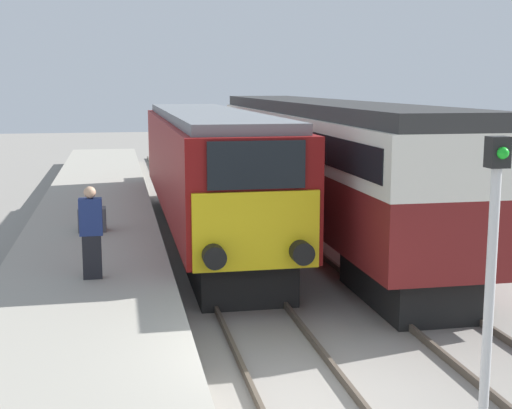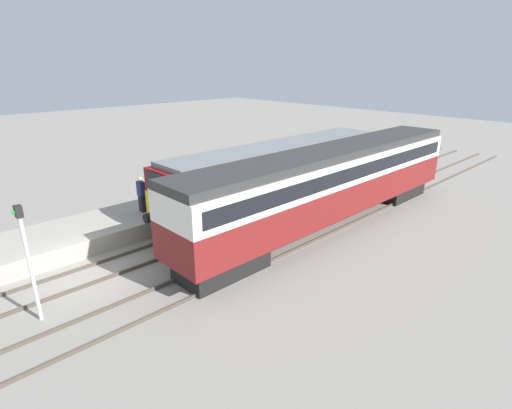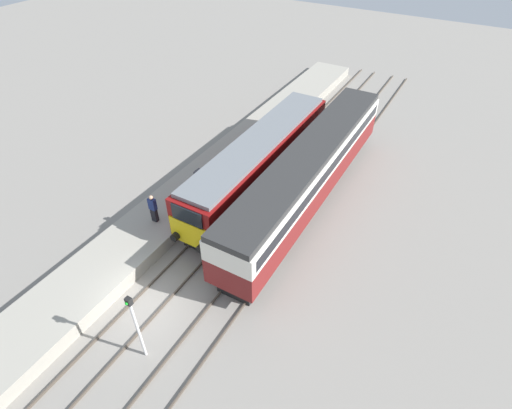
{
  "view_description": "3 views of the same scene",
  "coord_description": "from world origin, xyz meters",
  "px_view_note": "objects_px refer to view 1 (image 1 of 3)",
  "views": [
    {
      "loc": [
        -2.58,
        -9.37,
        4.55
      ],
      "look_at": [
        0.0,
        3.8,
        2.28
      ],
      "focal_mm": 50.0,
      "sensor_mm": 36.0,
      "label": 1
    },
    {
      "loc": [
        14.53,
        -4.45,
        7.93
      ],
      "look_at": [
        1.7,
        7.8,
        1.6
      ],
      "focal_mm": 28.0,
      "sensor_mm": 36.0,
      "label": 2
    },
    {
      "loc": [
        10.54,
        -7.61,
        16.25
      ],
      "look_at": [
        1.7,
        7.8,
        1.6
      ],
      "focal_mm": 28.0,
      "sensor_mm": 36.0,
      "label": 3
    }
  ],
  "objects_px": {
    "locomotive": "(207,168)",
    "person_on_platform": "(91,233)",
    "luggage_crate": "(92,219)",
    "signal_post": "(491,273)",
    "passenger_carriage": "(318,154)"
  },
  "relations": [
    {
      "from": "signal_post",
      "to": "luggage_crate",
      "type": "xyz_separation_m",
      "value": [
        -4.96,
        11.06,
        -1.25
      ]
    },
    {
      "from": "passenger_carriage",
      "to": "person_on_platform",
      "type": "bearing_deg",
      "value": -133.56
    },
    {
      "from": "locomotive",
      "to": "passenger_carriage",
      "type": "bearing_deg",
      "value": 2.03
    },
    {
      "from": "person_on_platform",
      "to": "signal_post",
      "type": "distance_m",
      "value": 8.04
    },
    {
      "from": "passenger_carriage",
      "to": "locomotive",
      "type": "bearing_deg",
      "value": -177.97
    },
    {
      "from": "locomotive",
      "to": "luggage_crate",
      "type": "relative_size",
      "value": 21.9
    },
    {
      "from": "person_on_platform",
      "to": "signal_post",
      "type": "bearing_deg",
      "value": -53.05
    },
    {
      "from": "locomotive",
      "to": "person_on_platform",
      "type": "xyz_separation_m",
      "value": [
        -3.12,
        -6.73,
        -0.42
      ]
    },
    {
      "from": "signal_post",
      "to": "locomotive",
      "type": "bearing_deg",
      "value": 97.37
    },
    {
      "from": "locomotive",
      "to": "luggage_crate",
      "type": "height_order",
      "value": "locomotive"
    },
    {
      "from": "locomotive",
      "to": "passenger_carriage",
      "type": "relative_size",
      "value": 0.83
    },
    {
      "from": "locomotive",
      "to": "person_on_platform",
      "type": "bearing_deg",
      "value": -114.84
    },
    {
      "from": "person_on_platform",
      "to": "luggage_crate",
      "type": "distance_m",
      "value": 4.7
    },
    {
      "from": "passenger_carriage",
      "to": "person_on_platform",
      "type": "height_order",
      "value": "passenger_carriage"
    },
    {
      "from": "person_on_platform",
      "to": "luggage_crate",
      "type": "bearing_deg",
      "value": 91.75
    }
  ]
}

